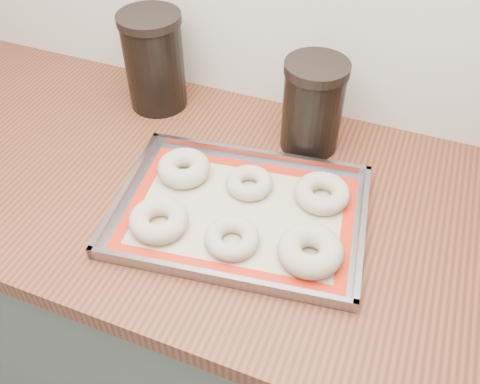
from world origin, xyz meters
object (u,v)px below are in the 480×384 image
at_px(baking_tray, 240,212).
at_px(bagel_front_left, 159,220).
at_px(bagel_front_right, 310,251).
at_px(bagel_back_mid, 249,183).
at_px(bagel_back_right, 322,193).
at_px(bagel_front_mid, 232,238).
at_px(canister_left, 154,61).
at_px(canister_mid, 313,106).
at_px(bagel_back_left, 184,168).

distance_m(baking_tray, bagel_front_left, 0.15).
distance_m(bagel_front_right, bagel_back_mid, 0.20).
bearing_deg(bagel_back_right, bagel_front_left, -145.46).
bearing_deg(baking_tray, bagel_back_mid, 96.14).
distance_m(bagel_front_mid, bagel_front_right, 0.14).
xyz_separation_m(baking_tray, bagel_back_right, (0.13, 0.09, 0.02)).
bearing_deg(bagel_front_left, canister_left, 118.04).
xyz_separation_m(bagel_front_left, canister_left, (-0.19, 0.36, 0.09)).
xyz_separation_m(bagel_back_right, canister_mid, (-0.07, 0.16, 0.08)).
bearing_deg(baking_tray, bagel_back_left, 158.62).
distance_m(bagel_front_mid, canister_mid, 0.34).
bearing_deg(bagel_front_mid, bagel_front_right, 7.95).
height_order(bagel_back_left, canister_left, canister_left).
bearing_deg(bagel_front_mid, canister_mid, 81.74).
bearing_deg(bagel_back_left, bagel_back_mid, 5.22).
bearing_deg(bagel_front_mid, canister_left, 133.52).
xyz_separation_m(bagel_front_right, canister_left, (-0.46, 0.33, 0.09)).
relative_size(bagel_front_right, bagel_back_mid, 1.25).
bearing_deg(baking_tray, canister_mid, 76.20).
distance_m(baking_tray, bagel_front_right, 0.16).
height_order(bagel_front_mid, bagel_front_right, bagel_front_right).
distance_m(bagel_back_right, canister_mid, 0.19).
height_order(bagel_front_mid, bagel_back_left, bagel_back_left).
height_order(baking_tray, bagel_back_mid, bagel_back_mid).
bearing_deg(bagel_back_mid, bagel_front_right, -38.16).
relative_size(baking_tray, canister_mid, 2.53).
relative_size(bagel_front_right, bagel_back_left, 1.07).
bearing_deg(bagel_back_right, bagel_back_mid, -170.98).
bearing_deg(bagel_back_mid, bagel_back_left, -174.78).
height_order(baking_tray, bagel_front_mid, bagel_front_mid).
distance_m(baking_tray, canister_mid, 0.27).
bearing_deg(canister_mid, bagel_back_right, -65.77).
bearing_deg(bagel_back_mid, bagel_front_mid, -81.45).
bearing_deg(canister_left, bagel_back_right, -21.92).
relative_size(bagel_front_right, canister_mid, 0.57).
xyz_separation_m(baking_tray, canister_left, (-0.31, 0.27, 0.10)).
bearing_deg(canister_mid, canister_left, 176.84).
height_order(bagel_front_left, bagel_back_right, bagel_front_left).
height_order(bagel_front_left, bagel_back_left, bagel_back_left).
bearing_deg(canister_left, canister_mid, -3.16).
xyz_separation_m(bagel_back_left, canister_mid, (0.20, 0.19, 0.08)).
relative_size(baking_tray, bagel_front_mid, 5.15).
height_order(bagel_front_mid, bagel_back_right, bagel_back_right).
bearing_deg(bagel_front_right, baking_tray, 159.66).
height_order(canister_left, canister_mid, canister_left).
relative_size(baking_tray, bagel_back_left, 4.73).
distance_m(bagel_front_left, bagel_front_mid, 0.14).
relative_size(bagel_front_mid, canister_left, 0.44).
bearing_deg(bagel_front_left, baking_tray, 34.81).
relative_size(baking_tray, bagel_front_left, 4.62).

